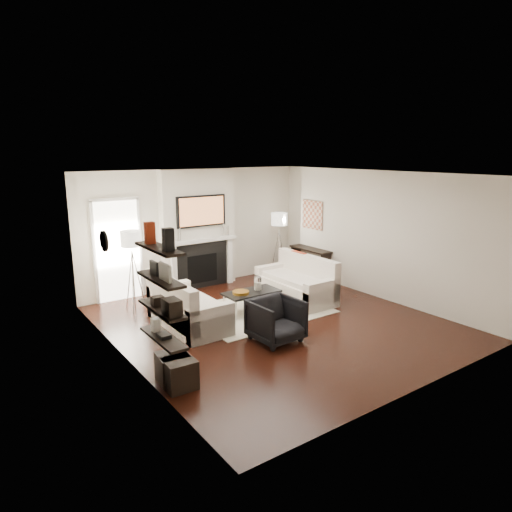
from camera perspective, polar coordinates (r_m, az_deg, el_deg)
room_envelope at (r=8.10m, az=2.45°, el=0.60°), size 6.00×6.00×6.00m
chimney_breast at (r=10.48m, az=-7.21°, el=3.36°), size 1.80×0.25×2.70m
fireplace_surround at (r=10.53m, az=-6.73°, el=-1.19°), size 1.30×0.02×1.04m
firebox at (r=10.55m, az=-6.71°, el=-1.57°), size 0.75×0.02×0.65m
mantel_pilaster_l at (r=10.19m, az=-10.21°, el=-1.63°), size 0.12×0.08×1.10m
mantel_pilaster_r at (r=10.85m, az=-3.33°, el=-0.54°), size 0.12×0.08×1.10m
mantel_shelf at (r=10.36m, az=-6.69°, el=1.97°), size 1.70×0.18×0.07m
tv_body at (r=10.28m, az=-6.85°, el=5.60°), size 1.20×0.06×0.70m
tv_screen at (r=10.25m, az=-6.77°, el=5.59°), size 1.10×0.00×0.62m
candlestick_l_tall at (r=10.09m, az=-9.49°, el=2.65°), size 0.04×0.04×0.30m
candlestick_l_short at (r=10.04m, az=-10.15°, el=2.40°), size 0.04×0.04×0.24m
candlestick_r_tall at (r=10.60m, az=-4.13°, el=3.30°), size 0.04×0.04×0.30m
candlestick_r_short at (r=10.67m, az=-3.53°, el=3.21°), size 0.04×0.04×0.24m
hallway_panel at (r=9.92m, az=-16.91°, el=0.58°), size 0.90×0.02×2.10m
door_trim_l at (r=9.77m, az=-19.53°, el=0.20°), size 0.06×0.06×2.16m
door_trim_r at (r=10.06m, az=-14.28°, el=0.91°), size 0.06×0.06×2.16m
door_trim_top at (r=9.73m, az=-17.29°, el=6.78°), size 1.02×0.06×0.06m
rug at (r=9.09m, az=0.13°, el=-6.82°), size 2.60×2.00×0.01m
loveseat_left_base at (r=8.38m, az=-8.41°, el=-7.23°), size 0.85×1.80×0.42m
loveseat_left_back at (r=8.14m, az=-10.59°, el=-5.58°), size 0.18×1.80×0.80m
loveseat_left_arm_n at (r=7.68m, az=-5.66°, el=-8.36°), size 0.85×0.18×0.60m
loveseat_left_arm_s at (r=9.04m, az=-10.77°, el=-5.19°), size 0.85×0.18×0.60m
loveseat_left_cushion at (r=8.31m, az=-8.16°, el=-5.49°), size 0.63×1.44×0.10m
pillow_left_orange at (r=8.34m, az=-11.52°, el=-3.69°), size 0.10×0.42×0.42m
pillow_left_charcoal at (r=7.82m, az=-9.72°, el=-4.82°), size 0.10×0.40×0.40m
loveseat_right_base at (r=9.73m, az=4.93°, el=-4.25°), size 0.85×1.80×0.42m
loveseat_right_back at (r=9.85m, az=6.46°, el=-2.15°), size 0.18×1.80×0.80m
loveseat_right_arm_n at (r=9.13m, az=8.23°, el=-4.92°), size 0.85×0.18×0.60m
loveseat_right_arm_s at (r=10.31m, az=2.04°, el=-2.69°), size 0.85×0.18×0.60m
loveseat_right_cushion at (r=9.62m, az=4.73°, el=-2.82°), size 0.63×1.44×0.10m
pillow_right_orange at (r=10.02m, az=5.35°, el=-0.66°), size 0.10×0.42×0.42m
pillow_right_charcoal at (r=9.59m, az=7.68°, el=-1.41°), size 0.10×0.40×0.40m
coffee_table at (r=8.90m, az=-0.56°, el=-4.57°), size 1.10×0.55×0.04m
coffee_leg_nw at (r=8.53m, az=-2.49°, el=-6.86°), size 0.02×0.02×0.38m
coffee_leg_ne at (r=9.08m, az=2.84°, el=-5.62°), size 0.02×0.02×0.38m
coffee_leg_sw at (r=8.89m, az=-4.04°, el=-6.06°), size 0.02×0.02×0.38m
coffee_leg_se at (r=9.41m, az=1.19°, el=-4.93°), size 0.02×0.02×0.38m
hurricane_glass at (r=8.94m, az=0.23°, el=-3.43°), size 0.15×0.15×0.26m
hurricane_candle at (r=8.96m, az=0.23°, el=-3.82°), size 0.11×0.11×0.16m
copper_bowl at (r=8.76m, az=-1.91°, el=-4.57°), size 0.32×0.32×0.05m
armchair at (r=7.60m, az=2.53°, el=-7.78°), size 0.79×0.74×0.79m
lamp_left_post at (r=9.25m, az=-15.04°, el=-3.06°), size 0.02×0.02×1.20m
lamp_left_shade at (r=9.06m, az=-15.35°, el=2.11°), size 0.40×0.40×0.30m
lamp_left_leg_a at (r=9.28m, az=-14.40°, el=-2.96°), size 0.25×0.02×1.23m
lamp_left_leg_b at (r=9.32m, az=-15.56°, el=-2.98°), size 0.14×0.22×1.23m
lamp_left_leg_c at (r=9.14m, az=-15.15°, el=-3.25°), size 0.14×0.22×1.23m
lamp_right_post at (r=11.42m, az=2.88°, el=0.41°), size 0.02×0.02×1.20m
lamp_right_shade at (r=11.27m, az=2.93°, el=4.64°), size 0.40×0.40×0.30m
lamp_right_leg_a at (r=11.49m, az=3.31°, el=0.48°), size 0.25×0.02×1.23m
lamp_right_leg_b at (r=11.46m, az=2.37°, el=0.47°), size 0.14×0.22×1.23m
lamp_right_leg_c at (r=11.32m, az=2.95°, el=0.29°), size 0.14×0.22×1.23m
console_top at (r=11.28m, az=6.82°, el=0.85°), size 0.35×1.20×0.04m
console_leg_n at (r=10.98m, az=8.69°, el=-1.56°), size 0.30×0.04×0.71m
console_leg_s at (r=11.77m, az=4.98°, el=-0.47°), size 0.30×0.04×0.71m
wall_art at (r=11.34m, az=7.08°, el=5.12°), size 0.03×0.70×0.70m
shelf_bottom at (r=6.19m, az=-11.52°, el=-10.00°), size 0.25×1.00×0.03m
shelf_lower at (r=6.04m, az=-11.69°, el=-6.51°), size 0.25×1.00×0.04m
shelf_upper at (r=5.92m, az=-11.87°, el=-2.85°), size 0.25×1.00×0.04m
shelf_top at (r=5.83m, az=-12.05°, el=0.93°), size 0.25×1.00×0.04m
decor_magfile_a at (r=5.53m, az=-10.92°, el=2.01°), size 0.12×0.10×0.28m
decor_magfile_b at (r=6.04m, az=-13.13°, el=2.82°), size 0.12×0.10×0.28m
decor_frame_a at (r=5.75m, az=-11.29°, el=-2.00°), size 0.04×0.30×0.22m
decor_frame_b at (r=6.06m, az=-12.60°, el=-1.48°), size 0.04×0.22×0.18m
decor_wine_rack at (r=5.73m, az=-10.47°, el=-6.29°), size 0.18×0.25×0.20m
decor_box_small at (r=6.13m, az=-12.21°, el=-5.48°), size 0.15×0.12×0.12m
decor_books at (r=6.15m, az=-11.46°, el=-9.70°), size 0.14×0.20×0.05m
decor_box_tall at (r=6.35m, az=-12.45°, el=-8.39°), size 0.10×0.10×0.18m
clock_rim at (r=7.59m, az=-18.47°, el=1.78°), size 0.04×0.34×0.34m
clock_face at (r=7.59m, az=-18.29°, el=1.80°), size 0.01×0.29×0.29m
ottoman_near at (r=6.51m, az=-10.36°, el=-13.57°), size 0.44×0.44×0.40m
ottoman_far at (r=6.34m, az=-9.54°, el=-14.29°), size 0.42×0.42×0.40m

